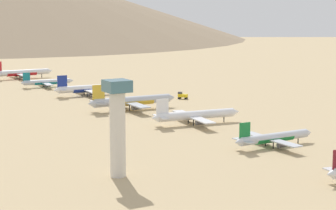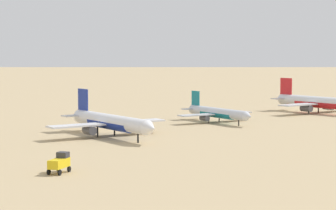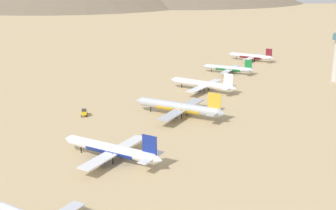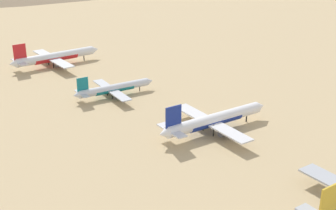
% 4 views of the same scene
% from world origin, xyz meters
% --- Properties ---
extents(ground_plane, '(1859.55, 1859.55, 0.00)m').
position_xyz_m(ground_plane, '(0.00, 0.00, 0.00)').
color(ground_plane, tan).
extents(parked_jet_1, '(36.17, 29.31, 10.45)m').
position_xyz_m(parked_jet_1, '(8.86, -101.49, 3.48)').
color(parked_jet_1, silver).
rests_on(parked_jet_1, ground).
extents(parked_jet_2, '(42.50, 34.64, 12.25)m').
position_xyz_m(parked_jet_2, '(6.66, -50.23, 4.13)').
color(parked_jet_2, white).
rests_on(parked_jet_2, ground).
extents(parked_jet_3, '(47.36, 38.42, 13.67)m').
position_xyz_m(parked_jet_3, '(-0.75, -2.25, 4.55)').
color(parked_jet_3, '#B2B7C1').
rests_on(parked_jet_3, ground).
extents(parked_jet_4, '(43.29, 35.16, 12.48)m').
position_xyz_m(parked_jet_4, '(-0.21, 54.21, 4.15)').
color(parked_jet_4, white).
rests_on(parked_jet_4, ground).
extents(parked_jet_5, '(34.23, 27.87, 9.87)m').
position_xyz_m(parked_jet_5, '(-9.64, 101.95, 3.28)').
color(parked_jet_5, silver).
rests_on(parked_jet_5, ground).
extents(parked_jet_6, '(44.60, 36.11, 12.90)m').
position_xyz_m(parked_jet_6, '(-10.71, 154.04, 4.29)').
color(parked_jet_6, silver).
rests_on(parked_jet_6, ground).
extents(service_truck, '(5.02, 5.67, 3.90)m').
position_xyz_m(service_truck, '(39.95, 16.93, 2.08)').
color(service_truck, yellow).
rests_on(service_truck, ground).
extents(control_tower, '(7.20, 7.20, 29.75)m').
position_xyz_m(control_tower, '(-58.00, -109.95, 16.59)').
color(control_tower, beige).
rests_on(control_tower, ground).
extents(desert_hill_3, '(219.13, 219.13, 56.37)m').
position_xyz_m(desert_hill_3, '(411.87, 687.56, 28.18)').
color(desert_hill_3, '#8C775B').
rests_on(desert_hill_3, ground).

